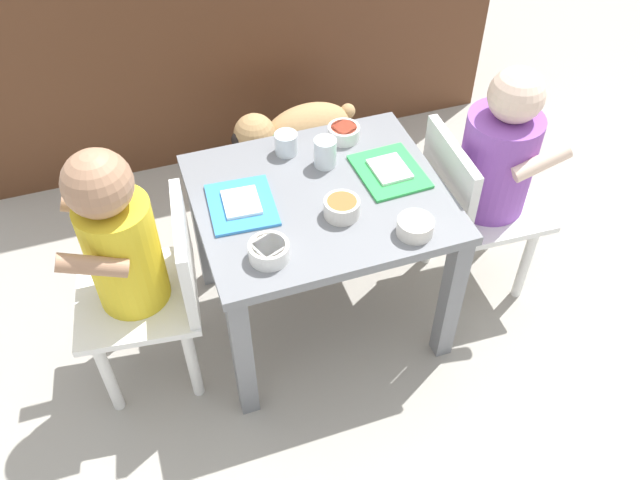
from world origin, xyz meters
name	(u,v)px	position (x,y,z in m)	size (l,w,h in m)	color
ground_plane	(320,312)	(0.00, 0.00, 0.00)	(7.00, 7.00, 0.00)	#9E998E
dining_table	(320,218)	(0.00, 0.00, 0.37)	(0.59, 0.51, 0.45)	slate
seated_child_left	(128,250)	(-0.46, -0.04, 0.44)	(0.31, 0.31, 0.71)	white
seated_child_right	(494,163)	(0.46, -0.02, 0.43)	(0.29, 0.29, 0.70)	white
dog	(297,134)	(0.12, 0.56, 0.20)	(0.43, 0.20, 0.31)	tan
food_tray_left	(242,204)	(-0.19, 0.02, 0.45)	(0.16, 0.19, 0.02)	#388CD8
food_tray_right	(389,171)	(0.19, 0.02, 0.45)	(0.16, 0.19, 0.02)	green
water_cup_left	(286,144)	(-0.03, 0.18, 0.47)	(0.06, 0.06, 0.06)	white
water_cup_right	(325,154)	(0.05, 0.10, 0.48)	(0.06, 0.06, 0.07)	white
cereal_bowl_right_side	(269,251)	(-0.17, -0.16, 0.47)	(0.09, 0.09, 0.04)	white
cereal_bowl_left_side	(342,207)	(0.02, -0.08, 0.47)	(0.08, 0.08, 0.04)	silver
veggie_bowl_near	(415,226)	(0.16, -0.19, 0.47)	(0.08, 0.08, 0.04)	silver
veggie_bowl_far	(344,132)	(0.13, 0.19, 0.47)	(0.08, 0.08, 0.04)	white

